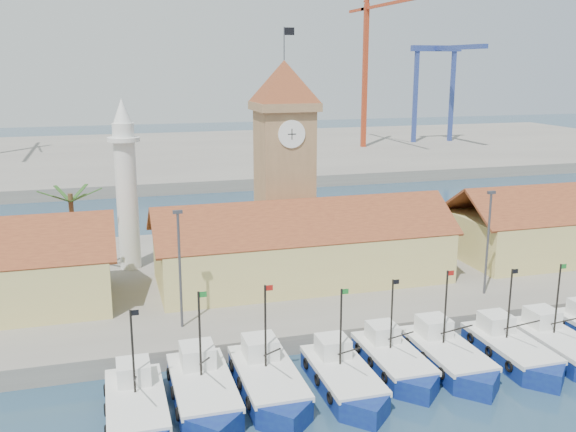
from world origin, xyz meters
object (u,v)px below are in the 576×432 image
object	(u,v)px
boat_0	(137,411)
boat_5	(449,358)
clock_tower	(284,158)
minaret	(126,184)

from	to	relation	value
boat_0	boat_5	distance (m)	21.45
boat_5	clock_tower	world-z (taller)	clock_tower
boat_0	minaret	distance (m)	27.64
boat_5	clock_tower	size ratio (longest dim) A/B	0.43
boat_5	clock_tower	bearing A→B (deg)	103.31
boat_0	boat_5	xyz separation A→B (m)	(21.42, 1.06, 0.01)
boat_5	clock_tower	xyz separation A→B (m)	(-5.46, 23.06, 11.20)
boat_5	minaret	size ratio (longest dim) A/B	0.59
boat_0	minaret	world-z (taller)	minaret
clock_tower	minaret	distance (m)	15.30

